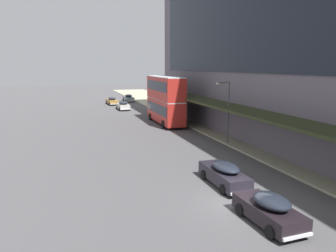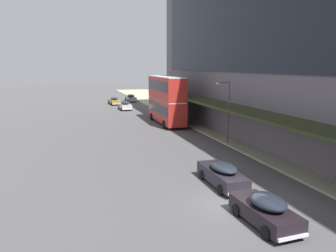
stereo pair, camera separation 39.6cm
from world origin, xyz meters
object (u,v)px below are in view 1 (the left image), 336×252
object	(u,v)px
street_lamp	(227,107)
sedan_lead_mid	(112,101)
transit_bus_kerbside_front	(165,98)
sedan_trailing_near	(269,209)
sedan_lead_near	(128,98)
sedan_far_back	(224,174)
sedan_trailing_mid	(123,106)

from	to	relation	value
street_lamp	sedan_lead_mid	bearing A→B (deg)	98.96
transit_bus_kerbside_front	sedan_trailing_near	bearing A→B (deg)	-97.15
sedan_lead_mid	street_lamp	distance (m)	38.31
sedan_lead_near	sedan_trailing_near	size ratio (longest dim) A/B	1.05
transit_bus_kerbside_front	street_lamp	size ratio (longest dim) A/B	1.68
sedan_lead_mid	street_lamp	bearing A→B (deg)	-81.04
sedan_lead_mid	sedan_lead_near	bearing A→B (deg)	46.85
transit_bus_kerbside_front	sedan_lead_near	xyz separation A→B (m)	(0.60, 29.10, -2.66)
sedan_lead_mid	sedan_far_back	bearing A→B (deg)	-89.51
sedan_lead_near	street_lamp	size ratio (longest dim) A/B	0.75
transit_bus_kerbside_front	sedan_trailing_mid	distance (m)	16.20
sedan_far_back	sedan_trailing_near	bearing A→B (deg)	-94.08
sedan_lead_mid	sedan_trailing_mid	world-z (taller)	sedan_trailing_mid
sedan_trailing_mid	sedan_lead_near	bearing A→B (deg)	75.08
transit_bus_kerbside_front	sedan_trailing_mid	world-z (taller)	transit_bus_kerbside_front
transit_bus_kerbside_front	sedan_lead_near	bearing A→B (deg)	88.81
sedan_trailing_near	sedan_lead_mid	bearing A→B (deg)	90.02
transit_bus_kerbside_front	sedan_far_back	distance (m)	23.93
sedan_trailing_mid	sedan_lead_near	world-z (taller)	sedan_lead_near
transit_bus_kerbside_front	sedan_trailing_near	world-z (taller)	transit_bus_kerbside_front
sedan_trailing_near	street_lamp	bearing A→B (deg)	69.55
sedan_far_back	street_lamp	size ratio (longest dim) A/B	0.80
transit_bus_kerbside_front	sedan_far_back	xyz separation A→B (m)	(-3.25, -23.55, -2.65)
transit_bus_kerbside_front	street_lamp	xyz separation A→B (m)	(2.28, -13.19, 0.32)
sedan_lead_mid	sedan_trailing_near	size ratio (longest dim) A/B	1.17
sedan_lead_near	sedan_trailing_near	bearing A→B (deg)	-94.18
sedan_lead_near	street_lamp	bearing A→B (deg)	-87.73
transit_bus_kerbside_front	sedan_trailing_mid	xyz separation A→B (m)	(-2.96, 15.70, -2.66)
sedan_far_back	street_lamp	xyz separation A→B (m)	(5.53, 10.37, 2.97)
sedan_far_back	sedan_trailing_near	world-z (taller)	sedan_trailing_near
sedan_trailing_mid	street_lamp	xyz separation A→B (m)	(5.25, -28.89, 2.98)
sedan_lead_mid	sedan_lead_near	size ratio (longest dim) A/B	1.11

